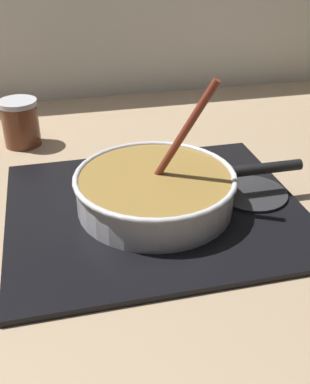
{
  "coord_description": "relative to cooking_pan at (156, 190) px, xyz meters",
  "views": [
    {
      "loc": [
        -0.04,
        -0.66,
        0.49
      ],
      "look_at": [
        0.13,
        0.07,
        0.05
      ],
      "focal_mm": 43.49,
      "sensor_mm": 36.0,
      "label": 1
    }
  ],
  "objects": [
    {
      "name": "ground",
      "position": [
        -0.14,
        -0.07,
        -0.07
      ],
      "size": [
        2.4,
        1.6,
        0.04
      ],
      "primitive_type": "cube",
      "color": "#9E8466"
    },
    {
      "name": "backsplash_wall",
      "position": [
        -0.14,
        0.72,
        0.22
      ],
      "size": [
        2.4,
        0.02,
        0.55
      ],
      "primitive_type": "cube",
      "color": "silver",
      "rests_on": "ground"
    },
    {
      "name": "hob_plate",
      "position": [
        -0.0,
        0.0,
        -0.04
      ],
      "size": [
        0.56,
        0.48,
        0.01
      ],
      "primitive_type": "cube",
      "color": "black",
      "rests_on": "ground"
    },
    {
      "name": "burner_ring",
      "position": [
        -0.0,
        0.0,
        -0.03
      ],
      "size": [
        0.17,
        0.17,
        0.01
      ],
      "primitive_type": "torus",
      "color": "#592D0C",
      "rests_on": "hob_plate"
    },
    {
      "name": "spare_burner",
      "position": [
        0.2,
        0.0,
        -0.04
      ],
      "size": [
        0.14,
        0.14,
        0.01
      ],
      "primitive_type": "cylinder",
      "color": "#262628",
      "rests_on": "hob_plate"
    },
    {
      "name": "cooking_pan",
      "position": [
        0.0,
        0.0,
        0.0
      ],
      "size": [
        0.45,
        0.31,
        0.26
      ],
      "color": "silver",
      "rests_on": "hob_plate"
    },
    {
      "name": "condiment_jar",
      "position": [
        -0.25,
        0.38,
        0.01
      ],
      "size": [
        0.09,
        0.09,
        0.12
      ],
      "color": "brown",
      "rests_on": "ground"
    }
  ]
}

